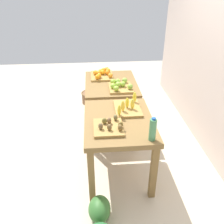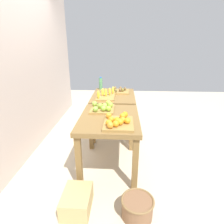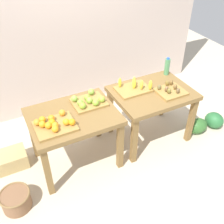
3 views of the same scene
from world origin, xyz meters
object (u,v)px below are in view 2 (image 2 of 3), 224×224
at_px(banana_crate, 106,96).
at_px(water_bottle, 101,84).
at_px(display_table_left, 109,125).
at_px(wicker_basket, 137,207).
at_px(orange_bin, 118,122).
at_px(cardboard_produce_box, 77,201).
at_px(kiwi_bin, 120,91).
at_px(apple_bin, 103,108).
at_px(display_table_right, 113,101).
at_px(watermelon_pile, 127,112).

bearing_deg(banana_crate, water_bottle, 14.03).
bearing_deg(water_bottle, banana_crate, -165.97).
relative_size(display_table_left, wicker_basket, 3.00).
relative_size(display_table_left, orange_bin, 2.33).
xyz_separation_m(banana_crate, cardboard_produce_box, (-1.71, 0.17, -0.71)).
relative_size(orange_bin, kiwi_bin, 1.24).
relative_size(apple_bin, cardboard_produce_box, 1.03).
height_order(water_bottle, wicker_basket, water_bottle).
xyz_separation_m(apple_bin, wicker_basket, (-1.11, -0.46, -0.71)).
height_order(water_bottle, cardboard_produce_box, water_bottle).
bearing_deg(display_table_right, banana_crate, 148.34).
bearing_deg(apple_bin, water_bottle, 7.83).
relative_size(display_table_right, cardboard_produce_box, 2.60).
bearing_deg(water_bottle, wicker_basket, -165.08).
distance_m(apple_bin, kiwi_bin, 1.09).
relative_size(apple_bin, banana_crate, 0.93).
distance_m(display_table_right, water_bottle, 0.57).
bearing_deg(kiwi_bin, display_table_right, 146.42).
bearing_deg(banana_crate, kiwi_bin, -32.58).
xyz_separation_m(water_bottle, cardboard_produce_box, (-2.35, 0.01, -0.80)).
relative_size(banana_crate, water_bottle, 1.68).
bearing_deg(apple_bin, watermelon_pile, -12.79).
bearing_deg(banana_crate, watermelon_pile, -21.00).
height_order(display_table_right, banana_crate, banana_crate).
height_order(display_table_left, apple_bin, apple_bin).
bearing_deg(wicker_basket, kiwi_bin, 5.88).
bearing_deg(apple_bin, display_table_right, -7.43).
height_order(orange_bin, cardboard_produce_box, orange_bin).
bearing_deg(apple_bin, orange_bin, -154.92).
bearing_deg(banana_crate, apple_bin, -178.42).
distance_m(display_table_right, apple_bin, 0.89).
bearing_deg(display_table_right, display_table_left, 180.00).
xyz_separation_m(display_table_left, orange_bin, (-0.26, -0.12, 0.16)).
distance_m(water_bottle, wicker_basket, 2.62).
height_order(orange_bin, banana_crate, banana_crate).
distance_m(orange_bin, watermelon_pile, 2.34).
relative_size(apple_bin, watermelon_pile, 0.63).
relative_size(banana_crate, wicker_basket, 1.27).
bearing_deg(watermelon_pile, water_bottle, 126.66).
height_order(apple_bin, banana_crate, banana_crate).
bearing_deg(display_table_left, watermelon_pile, -8.01).
bearing_deg(cardboard_produce_box, display_table_right, -8.87).
relative_size(banana_crate, watermelon_pile, 0.68).
bearing_deg(watermelon_pile, display_table_right, 161.97).
relative_size(display_table_left, water_bottle, 3.96).
height_order(wicker_basket, cardboard_produce_box, wicker_basket).
bearing_deg(display_table_left, apple_bin, 24.49).
bearing_deg(wicker_basket, banana_crate, 15.25).
distance_m(banana_crate, wicker_basket, 1.96).
xyz_separation_m(watermelon_pile, wicker_basket, (-2.83, -0.07, -0.00)).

